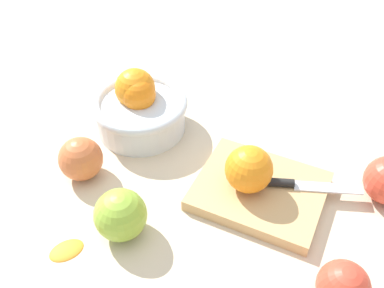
% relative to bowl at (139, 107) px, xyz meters
% --- Properties ---
extents(ground_plane, '(2.40, 2.40, 0.00)m').
position_rel_bowl_xyz_m(ground_plane, '(0.20, -0.14, -0.05)').
color(ground_plane, beige).
extents(bowl, '(0.18, 0.18, 0.11)m').
position_rel_bowl_xyz_m(bowl, '(0.00, 0.00, 0.00)').
color(bowl, silver).
rests_on(bowl, ground_plane).
extents(cutting_board, '(0.21, 0.18, 0.02)m').
position_rel_bowl_xyz_m(cutting_board, '(0.27, -0.06, -0.04)').
color(cutting_board, tan).
rests_on(cutting_board, ground_plane).
extents(orange_on_board, '(0.08, 0.08, 0.08)m').
position_rel_bowl_xyz_m(orange_on_board, '(0.25, -0.06, 0.01)').
color(orange_on_board, orange).
rests_on(orange_on_board, cutting_board).
extents(knife, '(0.15, 0.08, 0.01)m').
position_rel_bowl_xyz_m(knife, '(0.32, -0.03, -0.02)').
color(knife, silver).
rests_on(knife, cutting_board).
extents(apple_mid_left, '(0.07, 0.07, 0.07)m').
position_rel_bowl_xyz_m(apple_mid_left, '(-0.02, -0.15, -0.01)').
color(apple_mid_left, '#CC6638').
rests_on(apple_mid_left, ground_plane).
extents(apple_front_right, '(0.07, 0.07, 0.07)m').
position_rel_bowl_xyz_m(apple_front_right, '(0.43, -0.18, -0.01)').
color(apple_front_right, '#D6422D').
rests_on(apple_front_right, ground_plane).
extents(apple_front_left, '(0.08, 0.08, 0.08)m').
position_rel_bowl_xyz_m(apple_front_left, '(0.11, -0.22, -0.01)').
color(apple_front_left, '#8EB738').
rests_on(apple_front_left, ground_plane).
extents(citrus_peel, '(0.06, 0.06, 0.01)m').
position_rel_bowl_xyz_m(citrus_peel, '(0.06, -0.29, -0.04)').
color(citrus_peel, orange).
rests_on(citrus_peel, ground_plane).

